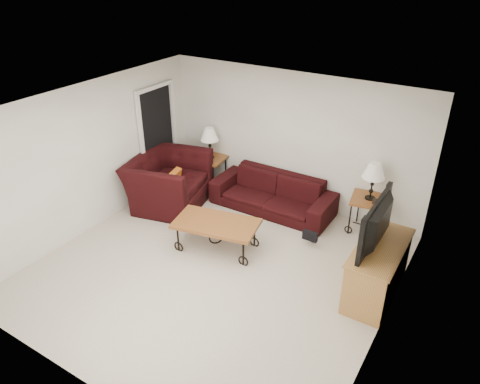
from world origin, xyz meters
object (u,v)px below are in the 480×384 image
at_px(lamp_left, 210,143).
at_px(backpack, 314,230).
at_px(coffee_table, 217,235).
at_px(armchair, 169,181).
at_px(lamp_right, 373,181).
at_px(tv_stand, 377,270).
at_px(sofa, 273,193).
at_px(side_table_right, 367,215).
at_px(television, 384,225).
at_px(side_table_left, 211,172).

height_order(lamp_left, backpack, lamp_left).
height_order(coffee_table, armchair, armchair).
bearing_deg(lamp_right, lamp_left, 180.00).
xyz_separation_m(lamp_left, backpack, (2.61, -0.79, -0.69)).
xyz_separation_m(tv_stand, backpack, (-1.24, 0.70, -0.15)).
bearing_deg(sofa, backpack, -29.25).
bearing_deg(coffee_table, tv_stand, 6.13).
bearing_deg(tv_stand, side_table_right, 112.16).
height_order(armchair, television, television).
height_order(side_table_right, lamp_right, lamp_right).
xyz_separation_m(tv_stand, television, (-0.02, 0.00, 0.74)).
xyz_separation_m(lamp_right, television, (0.59, -1.49, 0.17)).
bearing_deg(backpack, armchair, 161.61).
distance_m(armchair, backpack, 2.88).
bearing_deg(armchair, lamp_right, -86.80).
height_order(lamp_right, coffee_table, lamp_right).
distance_m(tv_stand, television, 0.74).
xyz_separation_m(lamp_right, coffee_table, (-1.91, -1.76, -0.72)).
height_order(sofa, television, television).
height_order(coffee_table, television, television).
bearing_deg(lamp_left, sofa, -6.75).
bearing_deg(backpack, side_table_left, 140.30).
relative_size(tv_stand, television, 1.12).
bearing_deg(lamp_right, side_table_left, 180.00).
relative_size(sofa, armchair, 1.57).
height_order(coffee_table, backpack, backpack).
bearing_deg(sofa, side_table_right, 5.94).
bearing_deg(lamp_right, tv_stand, -67.84).
relative_size(lamp_left, coffee_table, 0.48).
bearing_deg(lamp_left, television, -21.26).
xyz_separation_m(lamp_right, armchair, (-3.50, -1.02, -0.50)).
height_order(side_table_right, lamp_left, lamp_left).
bearing_deg(tv_stand, coffee_table, -173.87).
relative_size(side_table_left, coffee_table, 0.48).
bearing_deg(side_table_left, television, -21.26).
bearing_deg(tv_stand, armchair, 173.36).
bearing_deg(armchair, tv_stand, -109.63).
bearing_deg(side_table_right, armchair, -163.81).
height_order(sofa, backpack, sofa).
distance_m(sofa, side_table_left, 1.53).
height_order(side_table_right, tv_stand, tv_stand).
xyz_separation_m(sofa, coffee_table, (-0.18, -1.58, -0.08)).
distance_m(lamp_right, tv_stand, 1.71).
distance_m(coffee_table, tv_stand, 2.53).
bearing_deg(side_table_left, lamp_right, 0.00).
relative_size(coffee_table, television, 1.11).
distance_m(side_table_right, armchair, 3.64).
distance_m(side_table_left, armchair, 1.06).
distance_m(armchair, television, 4.17).
xyz_separation_m(sofa, tv_stand, (2.34, -1.31, 0.07)).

